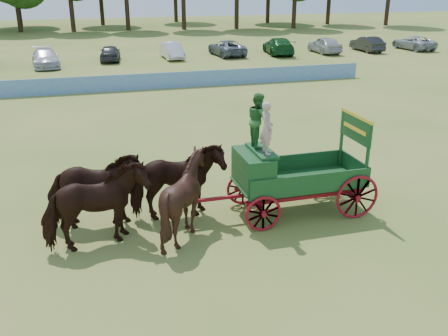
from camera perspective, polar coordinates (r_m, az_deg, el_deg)
The scene contains 8 objects.
ground at distance 17.52m, azimuth 9.84°, elevation -2.49°, with size 160.00×160.00×0.00m, color olive.
horse_lead_left at distance 13.71m, azimuth -14.42°, elevation -4.36°, with size 1.27×2.79×2.36m, color black.
horse_lead_right at distance 14.72m, azimuth -14.60°, elevation -2.58°, with size 1.27×2.79×2.36m, color black.
horse_wheel_left at distance 13.92m, azimuth -4.53°, elevation -3.31°, with size 1.90×2.14×2.36m, color black.
horse_wheel_right at distance 14.92m, azimuth -5.38°, elevation -1.63°, with size 1.27×2.79×2.36m, color black.
farm_dray at distance 15.05m, azimuth 6.04°, elevation 0.51°, with size 6.00×2.00×3.76m.
sponsor_banner at distance 33.60m, azimuth -5.04°, elevation 10.02°, with size 26.00×0.08×1.05m, color #205DB2.
parked_cars at distance 45.67m, azimuth -6.66°, elevation 13.15°, with size 53.60×7.07×1.63m.
Camera 1 is at (-7.21, -14.40, 6.91)m, focal length 40.00 mm.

